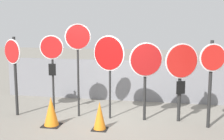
% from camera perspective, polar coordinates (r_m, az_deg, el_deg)
% --- Properties ---
extents(ground_plane, '(40.00, 40.00, 0.00)m').
position_cam_1_polar(ground_plane, '(8.43, -0.29, -9.16)').
color(ground_plane, gray).
extents(fence_back, '(8.14, 0.12, 1.33)m').
position_cam_1_polar(fence_back, '(10.32, 2.05, -1.93)').
color(fence_back, slate).
rests_on(fence_back, ground).
extents(stop_sign_0, '(0.62, 0.33, 2.20)m').
position_cam_1_polar(stop_sign_0, '(8.94, -17.56, 1.42)').
color(stop_sign_0, black).
rests_on(stop_sign_0, ground).
extents(stop_sign_1, '(0.67, 0.14, 2.24)m').
position_cam_1_polar(stop_sign_1, '(8.81, -10.94, 2.52)').
color(stop_sign_1, black).
rests_on(stop_sign_1, ground).
extents(stop_sign_2, '(0.65, 0.31, 2.56)m').
position_cam_1_polar(stop_sign_2, '(8.41, -6.25, 4.33)').
color(stop_sign_2, black).
rests_on(stop_sign_2, ground).
extents(stop_sign_3, '(0.88, 0.35, 2.25)m').
position_cam_1_polar(stop_sign_3, '(8.19, -0.57, 2.39)').
color(stop_sign_3, black).
rests_on(stop_sign_3, ground).
extents(stop_sign_4, '(0.83, 0.36, 2.08)m').
position_cam_1_polar(stop_sign_4, '(8.12, 6.20, 0.84)').
color(stop_sign_4, black).
rests_on(stop_sign_4, ground).
extents(stop_sign_5, '(0.83, 0.42, 2.07)m').
position_cam_1_polar(stop_sign_5, '(8.18, 12.54, 0.32)').
color(stop_sign_5, black).
rests_on(stop_sign_5, ground).
extents(stop_sign_6, '(0.64, 0.28, 2.17)m').
position_cam_1_polar(stop_sign_6, '(7.87, 17.77, 0.13)').
color(stop_sign_6, black).
rests_on(stop_sign_6, ground).
extents(traffic_cone_0, '(0.45, 0.45, 0.75)m').
position_cam_1_polar(traffic_cone_0, '(8.05, -11.06, -7.48)').
color(traffic_cone_0, black).
rests_on(traffic_cone_0, ground).
extents(traffic_cone_1, '(0.37, 0.37, 0.70)m').
position_cam_1_polar(traffic_cone_1, '(7.65, -2.27, -8.39)').
color(traffic_cone_1, black).
rests_on(traffic_cone_1, ground).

